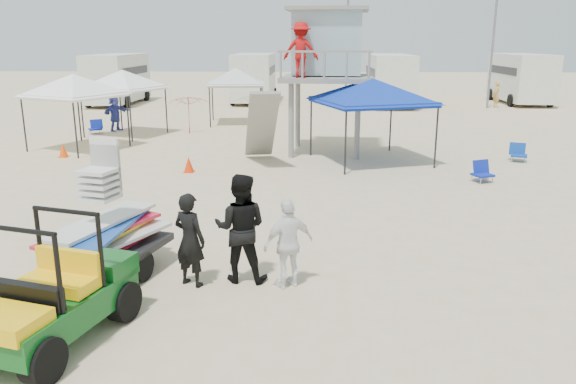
{
  "coord_description": "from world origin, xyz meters",
  "views": [
    {
      "loc": [
        0.94,
        -7.48,
        4.14
      ],
      "look_at": [
        0.5,
        3.0,
        1.3
      ],
      "focal_mm": 35.0,
      "sensor_mm": 36.0,
      "label": 1
    }
  ],
  "objects_px": {
    "man_left": "(190,240)",
    "lifeguard_tower": "(324,48)",
    "utility_cart": "(49,288)",
    "surf_trailer": "(108,229)",
    "canopy_blue": "(372,82)"
  },
  "relations": [
    {
      "from": "man_left",
      "to": "lifeguard_tower",
      "type": "distance_m",
      "value": 12.92
    },
    {
      "from": "utility_cart",
      "to": "lifeguard_tower",
      "type": "distance_m",
      "value": 15.2
    },
    {
      "from": "utility_cart",
      "to": "surf_trailer",
      "type": "bearing_deg",
      "value": 89.95
    },
    {
      "from": "lifeguard_tower",
      "to": "canopy_blue",
      "type": "bearing_deg",
      "value": -47.67
    },
    {
      "from": "canopy_blue",
      "to": "surf_trailer",
      "type": "bearing_deg",
      "value": -118.9
    },
    {
      "from": "man_left",
      "to": "canopy_blue",
      "type": "bearing_deg",
      "value": -84.94
    },
    {
      "from": "lifeguard_tower",
      "to": "canopy_blue",
      "type": "xyz_separation_m",
      "value": [
        1.61,
        -1.77,
        -1.1
      ]
    },
    {
      "from": "utility_cart",
      "to": "surf_trailer",
      "type": "xyz_separation_m",
      "value": [
        0.0,
        2.33,
        0.05
      ]
    },
    {
      "from": "man_left",
      "to": "lifeguard_tower",
      "type": "relative_size",
      "value": 0.32
    },
    {
      "from": "lifeguard_tower",
      "to": "canopy_blue",
      "type": "distance_m",
      "value": 2.64
    },
    {
      "from": "man_left",
      "to": "utility_cart",
      "type": "bearing_deg",
      "value": 79.68
    },
    {
      "from": "surf_trailer",
      "to": "canopy_blue",
      "type": "relative_size",
      "value": 0.63
    },
    {
      "from": "utility_cart",
      "to": "man_left",
      "type": "xyz_separation_m",
      "value": [
        1.52,
        2.03,
        -0.01
      ]
    },
    {
      "from": "surf_trailer",
      "to": "canopy_blue",
      "type": "height_order",
      "value": "canopy_blue"
    },
    {
      "from": "utility_cart",
      "to": "man_left",
      "type": "distance_m",
      "value": 2.54
    }
  ]
}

